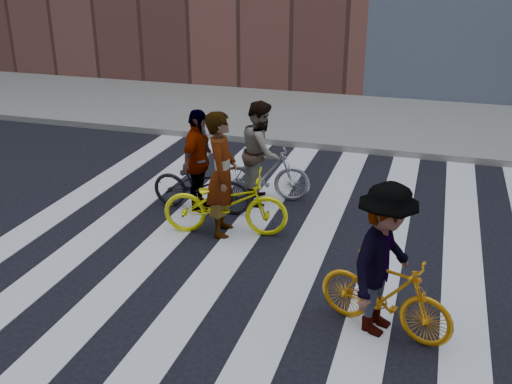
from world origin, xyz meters
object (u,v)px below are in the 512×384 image
at_px(bike_silver_mid, 264,174).
at_px(rider_left, 222,174).
at_px(bike_dark_rear, 202,184).
at_px(bike_yellow_right, 385,294).
at_px(rider_rear, 198,161).
at_px(bike_yellow_left, 225,203).
at_px(rider_mid, 261,152).
at_px(rider_right, 384,260).

distance_m(bike_silver_mid, rider_left, 1.57).
bearing_deg(rider_left, bike_dark_rear, 29.86).
height_order(bike_yellow_right, rider_rear, rider_rear).
distance_m(bike_yellow_left, rider_mid, 1.53).
xyz_separation_m(bike_silver_mid, rider_left, (-0.23, -1.47, 0.49)).
height_order(rider_mid, rider_right, rider_right).
bearing_deg(rider_rear, bike_dark_rear, -89.26).
bearing_deg(bike_yellow_left, rider_left, 78.50).
relative_size(bike_silver_mid, bike_dark_rear, 0.93).
distance_m(rider_left, rider_right, 3.26).
bearing_deg(rider_left, bike_yellow_left, -101.50).
xyz_separation_m(bike_yellow_left, bike_silver_mid, (0.18, 1.47, -0.02)).
relative_size(bike_yellow_right, rider_left, 0.83).
relative_size(bike_dark_rear, rider_right, 0.96).
xyz_separation_m(rider_left, rider_right, (2.64, -1.91, -0.06)).
bearing_deg(rider_right, rider_mid, 54.37).
bearing_deg(bike_silver_mid, bike_yellow_left, 161.34).
height_order(rider_right, rider_rear, rider_right).
bearing_deg(bike_yellow_right, bike_dark_rear, 69.95).
bearing_deg(rider_rear, bike_silver_mid, -51.12).
bearing_deg(rider_rear, bike_yellow_right, -127.18).
bearing_deg(rider_right, bike_yellow_right, -71.72).
distance_m(bike_yellow_right, rider_mid, 4.23).
bearing_deg(rider_right, bike_dark_rear, 69.53).
bearing_deg(bike_dark_rear, bike_yellow_right, -127.59).
bearing_deg(rider_right, rider_rear, 69.95).
height_order(bike_yellow_left, rider_mid, rider_mid).
xyz_separation_m(bike_yellow_right, bike_dark_rear, (-3.35, 2.65, -0.02)).
xyz_separation_m(bike_yellow_right, rider_rear, (-3.40, 2.65, 0.39)).
distance_m(bike_yellow_left, rider_rear, 1.12).
bearing_deg(rider_rear, rider_left, -135.79).
distance_m(bike_yellow_left, bike_dark_rear, 1.02).
relative_size(bike_silver_mid, rider_right, 0.89).
relative_size(bike_yellow_left, rider_mid, 1.08).
bearing_deg(rider_mid, bike_dark_rear, 119.70).
height_order(bike_silver_mid, rider_rear, rider_rear).
xyz_separation_m(rider_left, rider_rear, (-0.70, 0.74, -0.10)).
xyz_separation_m(bike_yellow_left, bike_yellow_right, (2.64, -1.91, -0.02)).
relative_size(rider_right, rider_rear, 1.05).
xyz_separation_m(bike_silver_mid, rider_rear, (-0.93, -0.73, 0.39)).
relative_size(rider_left, rider_mid, 1.10).
relative_size(rider_left, rider_rear, 1.12).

